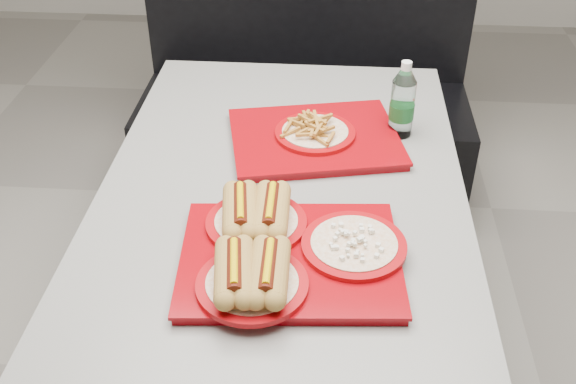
# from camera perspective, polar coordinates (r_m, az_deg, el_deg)

# --- Properties ---
(ground) EXTENTS (6.00, 6.00, 0.00)m
(ground) POSITION_cam_1_polar(r_m,az_deg,el_deg) (2.19, -0.38, -15.74)
(ground) COLOR gray
(ground) RESTS_ON ground
(diner_table) EXTENTS (0.92, 1.42, 0.75)m
(diner_table) POSITION_cam_1_polar(r_m,az_deg,el_deg) (1.77, -0.45, -3.87)
(diner_table) COLOR black
(diner_table) RESTS_ON ground
(booth_bench) EXTENTS (1.30, 0.57, 1.35)m
(booth_bench) POSITION_cam_1_polar(r_m,az_deg,el_deg) (2.78, 1.43, 7.67)
(booth_bench) COLOR black
(booth_bench) RESTS_ON ground
(tray_near) EXTENTS (0.49, 0.42, 0.10)m
(tray_near) POSITION_cam_1_polar(r_m,az_deg,el_deg) (1.42, -0.60, -4.91)
(tray_near) COLOR #870309
(tray_near) RESTS_ON diner_table
(tray_far) EXTENTS (0.51, 0.43, 0.09)m
(tray_far) POSITION_cam_1_polar(r_m,az_deg,el_deg) (1.82, 2.30, 4.86)
(tray_far) COLOR #870309
(tray_far) RESTS_ON diner_table
(water_bottle) EXTENTS (0.07, 0.07, 0.22)m
(water_bottle) POSITION_cam_1_polar(r_m,az_deg,el_deg) (1.86, 9.66, 7.38)
(water_bottle) COLOR silver
(water_bottle) RESTS_ON diner_table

